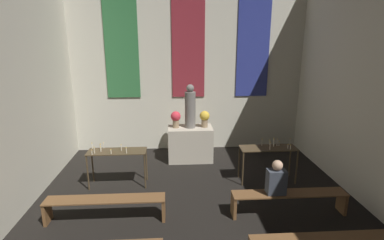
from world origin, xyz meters
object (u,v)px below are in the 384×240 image
altar (190,144)px  pew_back_right (289,198)px  statue (190,108)px  person_seated (276,179)px  flower_vase_left (176,118)px  candle_rack_left (117,155)px  flower_vase_right (205,118)px  candle_rack_right (268,152)px  pew_back_left (106,204)px

altar → pew_back_right: size_ratio=0.55×
statue → person_seated: (1.51, -2.95, -0.77)m
flower_vase_left → pew_back_right: size_ratio=0.21×
pew_back_right → person_seated: 0.51m
candle_rack_left → person_seated: 3.63m
flower_vase_left → flower_vase_right: size_ratio=1.00×
candle_rack_right → pew_back_right: 1.53m
candle_rack_left → pew_back_left: candle_rack_left is taller
flower_vase_right → candle_rack_right: flower_vase_right is taller
person_seated → candle_rack_left: bearing=156.1°
altar → person_seated: (1.51, -2.95, 0.28)m
flower_vase_right → person_seated: bearing=-69.6°
candle_rack_right → pew_back_left: (-3.60, -1.48, -0.41)m
candle_rack_left → person_seated: person_seated is taller
pew_back_left → pew_back_right: same height
altar → statue: 1.05m
candle_rack_left → altar: bearing=39.2°
flower_vase_left → altar: bearing=-0.0°
altar → statue: (0.00, 0.00, 1.05)m
candle_rack_left → pew_back_right: bearing=-22.2°
statue → pew_back_right: size_ratio=0.54×
flower_vase_left → flower_vase_right: 0.82m
altar → statue: statue is taller
pew_back_right → candle_rack_left: bearing=157.8°
pew_back_right → person_seated: person_seated is taller
flower_vase_right → candle_rack_left: bearing=-146.4°
flower_vase_left → flower_vase_right: bearing=0.0°
pew_back_right → person_seated: (-0.28, 0.00, 0.42)m
altar → pew_back_left: altar is taller
flower_vase_right → person_seated: (1.10, -2.95, -0.49)m
pew_back_left → person_seated: (3.30, 0.00, 0.42)m
candle_rack_left → candle_rack_right: bearing=0.0°
altar → pew_back_right: 3.46m
person_seated → flower_vase_left: bearing=123.0°
flower_vase_right → person_seated: 3.19m
altar → candle_rack_left: (-1.81, -1.48, 0.27)m
candle_rack_left → pew_back_right: size_ratio=0.60×
statue → person_seated: size_ratio=1.77×
candle_rack_right → flower_vase_right: bearing=133.6°
statue → flower_vase_right: 0.50m
statue → pew_back_right: (1.79, -2.95, -1.19)m
candle_rack_right → statue: bearing=140.8°
pew_back_right → person_seated: size_ratio=3.27×
statue → candle_rack_left: bearing=-140.8°
statue → person_seated: statue is taller
pew_back_right → pew_back_left: bearing=180.0°
statue → flower_vase_left: bearing=180.0°
flower_vase_left → pew_back_right: flower_vase_left is taller
statue → pew_back_left: (-1.79, -2.95, -1.19)m
candle_rack_right → flower_vase_left: bearing=146.4°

